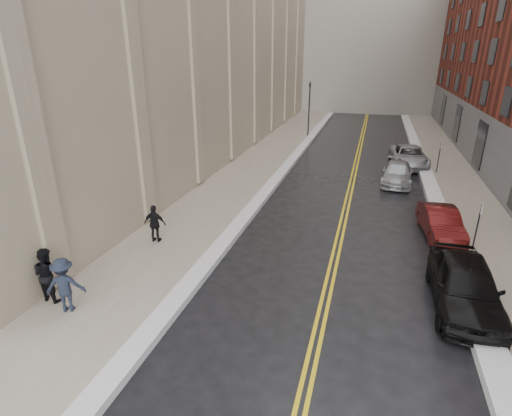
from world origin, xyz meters
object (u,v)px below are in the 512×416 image
Objects in this scene: pedestrian_b at (65,285)px; car_black at (465,285)px; car_silver_near at (397,173)px; car_silver_far at (409,156)px; pedestrian_c at (155,224)px; car_maroon at (441,223)px; pedestrian_a at (47,274)px.

car_black is at bearing 174.22° from pedestrian_b.
car_black is at bearing -79.46° from car_silver_near.
car_silver_far is at bearing 81.78° from car_silver_near.
car_silver_near is 20.20m from pedestrian_b.
car_maroon is at bearing -164.48° from pedestrian_c.
pedestrian_a is at bearing 71.77° from pedestrian_c.
car_silver_far is at bearing 92.10° from car_black.
pedestrian_a is at bearing -124.41° from car_silver_far.
pedestrian_a is 4.96m from pedestrian_c.
pedestrian_a is 1.02× the size of pedestrian_b.
pedestrian_a is at bearing -164.56° from car_black.
car_black is 2.66× the size of pedestrian_b.
car_maroon reaches higher than car_silver_near.
car_black is at bearing -96.93° from car_maroon.
car_silver_near is at bearing 94.77° from car_maroon.
pedestrian_c is (-11.85, 1.25, 0.16)m from car_black.
car_black is 2.91× the size of pedestrian_c.
pedestrian_c is (-11.85, -4.39, 0.33)m from car_maroon.
pedestrian_b is at bearing -161.84° from car_black.
pedestrian_b is 5.19m from pedestrian_c.
car_silver_near is 2.66× the size of pedestrian_c.
pedestrian_c is at bearing -115.87° from pedestrian_b.
car_silver_far is 3.13× the size of pedestrian_c.
car_black is 5.64m from car_maroon.
car_black is at bearing 169.16° from pedestrian_c.
car_maroon is 12.64m from pedestrian_c.
car_maroon is 15.94m from pedestrian_a.
pedestrian_b reaches higher than car_black.
pedestrian_b is (-11.39, -21.85, 0.34)m from car_silver_far.
pedestrian_c is at bearing -128.43° from car_silver_far.
pedestrian_c reaches higher than car_black.
car_silver_far is 2.86× the size of pedestrian_b.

